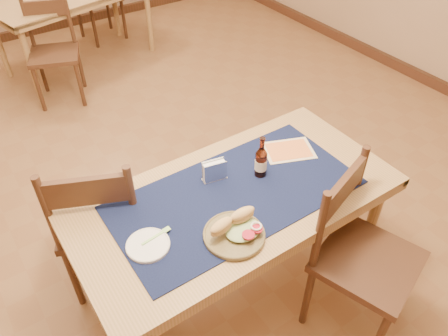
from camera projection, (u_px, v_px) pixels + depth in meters
room at (146, 10)px, 2.19m from camera, size 6.04×7.04×2.84m
main_table at (235, 207)px, 2.17m from camera, size 1.60×0.80×0.75m
placemat at (236, 194)px, 2.12m from camera, size 1.20×0.60×0.01m
baseboard at (168, 200)px, 3.08m from camera, size 6.00×7.00×0.10m
back_table at (71, 1)px, 4.30m from camera, size 1.68×1.10×0.75m
chair_main_far at (102, 219)px, 2.32m from camera, size 0.60×0.60×0.98m
chair_main_near at (361, 254)px, 2.14m from camera, size 0.57×0.57×0.98m
chair_back_near at (54, 50)px, 3.92m from camera, size 0.54×0.54×0.90m
sandwich_plate at (236, 230)px, 1.90m from camera, size 0.27×0.27×0.10m
side_plate at (148, 245)px, 1.87m from camera, size 0.19×0.19×0.02m
fork at (158, 235)px, 1.90m from camera, size 0.15×0.04×0.00m
beer_bottle at (261, 161)px, 2.17m from camera, size 0.06×0.06×0.23m
napkin_holder at (214, 171)px, 2.16m from camera, size 0.13×0.07×0.11m
menu_card at (289, 150)px, 2.37m from camera, size 0.32×0.28×0.01m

